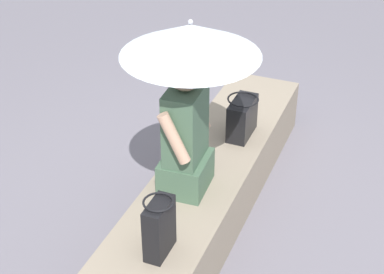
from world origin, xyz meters
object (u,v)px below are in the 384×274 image
Objects in this scene: parasol at (191,40)px; person_seated at (185,135)px; handbag_black at (159,227)px; tote_bag_canvas at (242,117)px.

person_seated is at bearing -179.81° from parasol.
parasol reaches higher than person_seated.
parasol is at bearing 8.08° from handbag_black.
handbag_black is 1.34m from tote_bag_canvas.
parasol is at bearing 0.19° from person_seated.
tote_bag_canvas is (1.34, -0.04, -0.03)m from handbag_black.
parasol reaches higher than tote_bag_canvas.
parasol is 1.07m from handbag_black.
handbag_black reaches higher than tote_bag_canvas.
parasol is at bearing 168.25° from tote_bag_canvas.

